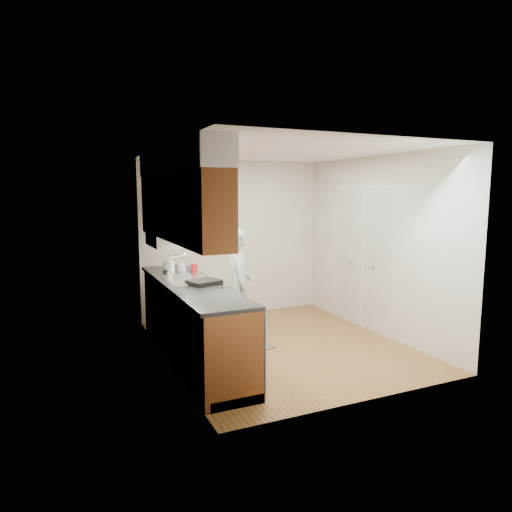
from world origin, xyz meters
The scene contains 16 objects.
floor centered at (0.00, 0.00, 0.00)m, with size 3.50×3.50×0.00m, color olive.
ceiling centered at (0.00, 0.00, 2.50)m, with size 3.50×3.50×0.00m, color white.
wall_left centered at (-1.50, 0.00, 1.25)m, with size 0.02×3.50×2.50m, color beige.
wall_right centered at (1.50, 0.00, 1.25)m, with size 0.02×3.50×2.50m, color beige.
wall_back centered at (0.00, 1.75, 1.25)m, with size 3.00×0.02×2.50m, color beige.
counter centered at (-1.20, 0.00, 0.49)m, with size 0.64×2.80×1.30m.
upper_cabinets centered at (-1.33, 0.05, 1.95)m, with size 0.47×2.80×1.21m.
closet_door centered at (1.49, 0.30, 1.02)m, with size 0.02×1.22×2.05m, color silver.
floor_mat centered at (-0.48, 0.33, 0.01)m, with size 0.54×0.91×0.02m, color slate.
person centered at (-0.48, 0.33, 0.88)m, with size 0.61×0.41×1.73m, color #9AB8BC.
soap_bottle_a centered at (-1.30, 0.59, 1.06)m, with size 0.09×0.09×0.24m, color silver.
soap_bottle_b centered at (-1.14, 0.66, 1.02)m, with size 0.08×0.08×0.17m, color silver.
soap_bottle_c centered at (-1.30, 0.92, 1.02)m, with size 0.12×0.12×0.15m, color silver.
soda_can centered at (-1.00, 0.55, 1.01)m, with size 0.07×0.07×0.13m, color #B31E20.
steel_can centered at (-0.98, 0.72, 1.00)m, with size 0.06×0.06×0.11m, color #A5A5AA.
dish_rack centered at (-1.11, -0.18, 0.97)m, with size 0.34×0.29×0.05m, color black.
Camera 1 is at (-2.66, -5.11, 1.98)m, focal length 32.00 mm.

